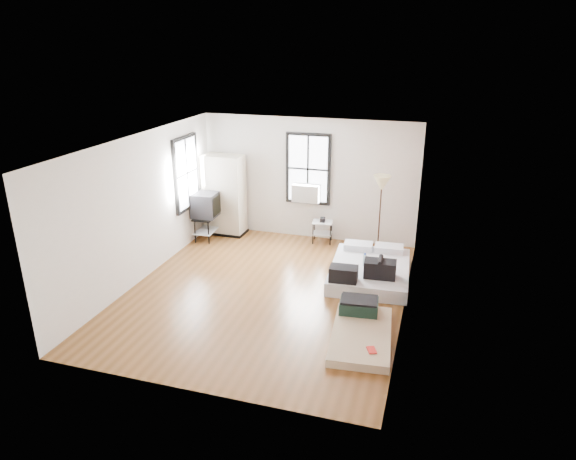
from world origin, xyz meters
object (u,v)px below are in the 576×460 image
(mattress_main, at_px, (369,270))
(wardrobe, at_px, (224,195))
(tv_stand, at_px, (206,206))
(floor_lamp, at_px, (382,187))
(side_table, at_px, (322,226))
(mattress_bare, at_px, (361,328))

(mattress_main, height_order, wardrobe, wardrobe)
(tv_stand, bearing_deg, floor_lamp, 3.43)
(mattress_main, height_order, side_table, mattress_main)
(wardrobe, relative_size, side_table, 3.20)
(mattress_main, distance_m, wardrobe, 4.07)
(mattress_main, bearing_deg, floor_lamp, 87.77)
(tv_stand, bearing_deg, mattress_bare, -40.51)
(wardrobe, height_order, tv_stand, wardrobe)
(floor_lamp, height_order, tv_stand, floor_lamp)
(mattress_main, relative_size, mattress_bare, 1.17)
(tv_stand, bearing_deg, wardrobe, 57.96)
(mattress_main, height_order, tv_stand, tv_stand)
(side_table, bearing_deg, mattress_main, -50.09)
(wardrobe, xyz_separation_m, tv_stand, (-0.26, -0.48, -0.14))
(floor_lamp, distance_m, tv_stand, 4.01)
(side_table, relative_size, floor_lamp, 0.35)
(mattress_bare, height_order, floor_lamp, floor_lamp)
(mattress_bare, bearing_deg, wardrobe, 131.89)
(mattress_main, relative_size, tv_stand, 1.88)
(mattress_bare, xyz_separation_m, floor_lamp, (-0.20, 3.59, 1.34))
(mattress_main, distance_m, floor_lamp, 1.98)
(side_table, height_order, floor_lamp, floor_lamp)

